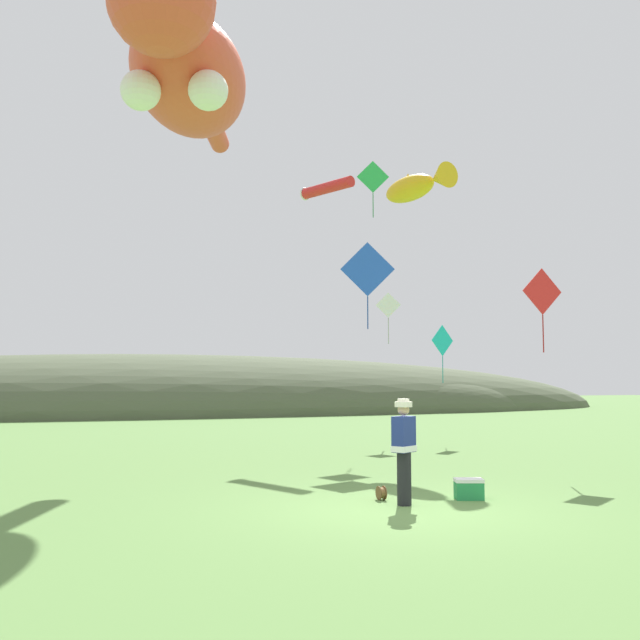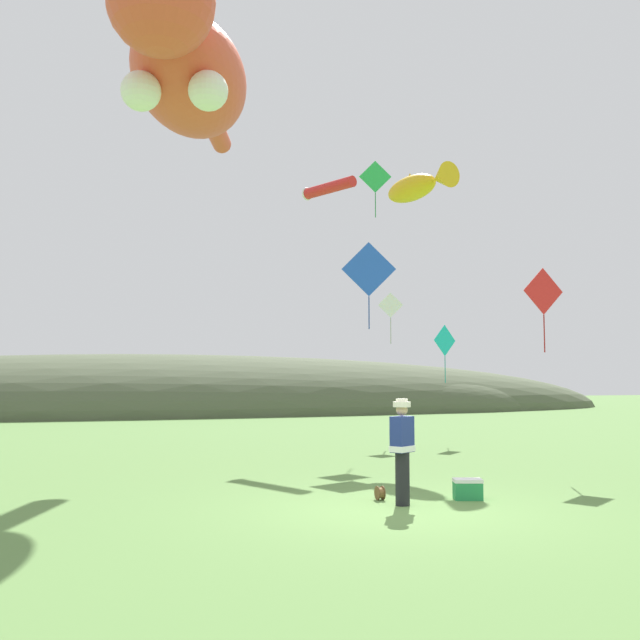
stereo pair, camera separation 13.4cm
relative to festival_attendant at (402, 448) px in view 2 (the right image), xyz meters
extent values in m
plane|color=#5B8442|center=(-0.23, -0.33, -0.95)|extent=(120.00, 120.00, 0.00)
ellipsoid|color=#4C563D|center=(-0.23, 33.37, -0.95)|extent=(62.23, 14.70, 7.11)
ellipsoid|color=#4C563D|center=(14.89, 30.19, -0.95)|extent=(17.26, 6.35, 4.33)
cylinder|color=black|center=(0.00, 0.00, -0.51)|extent=(0.24, 0.24, 0.88)
cube|color=navy|center=(0.00, 0.00, 0.23)|extent=(0.47, 0.42, 0.60)
cube|color=white|center=(0.00, 0.00, -0.01)|extent=(0.49, 0.44, 0.10)
sphere|color=tan|center=(0.00, 0.00, 0.64)|extent=(0.20, 0.20, 0.20)
cylinder|color=beige|center=(0.00, 0.00, 0.73)|extent=(0.30, 0.30, 0.09)
cylinder|color=beige|center=(0.00, 0.00, 0.79)|extent=(0.20, 0.20, 0.07)
cylinder|color=olive|center=(-0.15, 0.61, -0.83)|extent=(0.10, 0.18, 0.18)
cylinder|color=brown|center=(-0.20, 0.61, -0.83)|extent=(0.02, 0.24, 0.24)
cylinder|color=brown|center=(-0.10, 0.61, -0.83)|extent=(0.02, 0.24, 0.24)
cube|color=#268C4C|center=(1.33, 0.17, -0.80)|extent=(0.56, 0.46, 0.30)
cube|color=white|center=(1.33, 0.17, -0.62)|extent=(0.57, 0.47, 0.06)
ellipsoid|color=#E04C33|center=(-2.78, 6.11, 8.52)|extent=(4.23, 5.75, 2.46)
ellipsoid|color=white|center=(-2.86, 5.88, 8.07)|extent=(2.49, 3.65, 1.35)
sphere|color=#E04C33|center=(-3.82, 3.10, 8.76)|extent=(2.21, 2.21, 2.21)
sphere|color=white|center=(-2.67, 4.16, 7.47)|extent=(0.88, 0.88, 0.88)
sphere|color=white|center=(-4.07, 4.65, 7.47)|extent=(0.88, 0.88, 0.88)
cylinder|color=#E04C33|center=(-1.51, 9.83, 8.64)|extent=(1.43, 2.75, 0.59)
ellipsoid|color=gold|center=(4.48, 8.79, 7.07)|extent=(1.25, 2.33, 0.78)
cone|color=gold|center=(4.77, 7.35, 7.07)|extent=(0.90, 0.85, 0.78)
cone|color=gold|center=(4.47, 8.85, 7.40)|extent=(0.43, 0.43, 0.36)
sphere|color=black|center=(4.61, 9.54, 7.14)|extent=(0.18, 0.18, 0.18)
cylinder|color=red|center=(2.33, 10.40, 7.33)|extent=(1.23, 2.10, 0.36)
torus|color=white|center=(1.88, 11.37, 7.33)|extent=(0.42, 0.24, 0.44)
cube|color=#19BFBF|center=(6.39, 10.28, 2.42)|extent=(0.99, 0.36, 1.05)
cylinder|color=black|center=(6.39, 10.29, 2.42)|extent=(0.67, 0.25, 0.02)
cube|color=#118585|center=(6.39, 10.28, 1.45)|extent=(0.03, 0.02, 0.90)
cube|color=white|center=(4.85, 11.25, 3.66)|extent=(0.80, 0.36, 0.87)
cylinder|color=black|center=(4.85, 11.26, 3.66)|extent=(0.54, 0.24, 0.02)
cube|color=#A9A9A9|center=(4.85, 11.25, 2.78)|extent=(0.03, 0.02, 0.90)
cube|color=green|center=(4.65, 12.05, 8.36)|extent=(1.12, 0.36, 1.16)
cylinder|color=black|center=(4.65, 12.06, 8.36)|extent=(0.75, 0.24, 0.02)
cube|color=#1A7C35|center=(4.65, 12.05, 7.32)|extent=(0.03, 0.02, 0.90)
cube|color=red|center=(5.24, 3.26, 3.23)|extent=(1.12, 0.05, 1.12)
cylinder|color=black|center=(5.24, 3.27, 3.23)|extent=(0.75, 0.04, 0.02)
cube|color=maroon|center=(5.24, 3.26, 2.22)|extent=(0.03, 0.01, 0.90)
cube|color=blue|center=(2.26, 6.92, 4.15)|extent=(1.43, 0.50, 1.50)
cylinder|color=black|center=(2.26, 6.93, 4.15)|extent=(0.96, 0.34, 0.02)
cube|color=#1A3E97|center=(2.26, 6.92, 2.95)|extent=(0.03, 0.02, 0.90)
camera|label=1|loc=(-5.27, -11.00, 1.18)|focal=40.00mm
camera|label=2|loc=(-5.14, -11.04, 1.18)|focal=40.00mm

